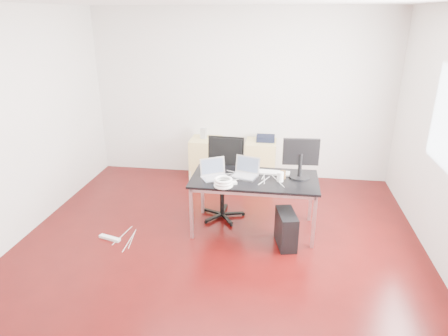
# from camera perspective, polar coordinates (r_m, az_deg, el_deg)

# --- Properties ---
(room_shell) EXTENTS (5.00, 5.00, 5.00)m
(room_shell) POSITION_cam_1_polar(r_m,az_deg,el_deg) (4.36, -0.58, 4.18)
(room_shell) COLOR #360606
(room_shell) RESTS_ON ground
(desk) EXTENTS (1.60, 0.80, 0.73)m
(desk) POSITION_cam_1_polar(r_m,az_deg,el_deg) (5.09, 4.35, -1.99)
(desk) COLOR black
(desk) RESTS_ON ground
(office_chair) EXTENTS (0.50, 0.52, 1.08)m
(office_chair) POSITION_cam_1_polar(r_m,az_deg,el_deg) (5.50, -0.08, -0.95)
(office_chair) COLOR black
(office_chair) RESTS_ON ground
(filing_cabinet_left) EXTENTS (0.50, 0.50, 0.70)m
(filing_cabinet_left) POSITION_cam_1_polar(r_m,az_deg,el_deg) (6.87, -2.60, 1.39)
(filing_cabinet_left) COLOR tan
(filing_cabinet_left) RESTS_ON ground
(filing_cabinet_right) EXTENTS (0.50, 0.50, 0.70)m
(filing_cabinet_right) POSITION_cam_1_polar(r_m,az_deg,el_deg) (6.76, 5.21, 0.99)
(filing_cabinet_right) COLOR tan
(filing_cabinet_right) RESTS_ON ground
(pc_tower) EXTENTS (0.29, 0.48, 0.44)m
(pc_tower) POSITION_cam_1_polar(r_m,az_deg,el_deg) (4.99, 8.85, -8.60)
(pc_tower) COLOR black
(pc_tower) RESTS_ON ground
(wastebasket) EXTENTS (0.25, 0.25, 0.28)m
(wastebasket) POSITION_cam_1_polar(r_m,az_deg,el_deg) (6.87, 2.23, -0.47)
(wastebasket) COLOR black
(wastebasket) RESTS_ON ground
(power_strip) EXTENTS (0.30, 0.14, 0.04)m
(power_strip) POSITION_cam_1_polar(r_m,az_deg,el_deg) (5.34, -16.00, -9.60)
(power_strip) COLOR white
(power_strip) RESTS_ON ground
(laptop_left) EXTENTS (0.41, 0.38, 0.23)m
(laptop_left) POSITION_cam_1_polar(r_m,az_deg,el_deg) (5.06, -1.42, -0.75)
(laptop_left) COLOR silver
(laptop_left) RESTS_ON desk
(laptop_right) EXTENTS (0.39, 0.34, 0.23)m
(laptop_right) POSITION_cam_1_polar(r_m,az_deg,el_deg) (5.12, 3.07, -0.50)
(laptop_right) COLOR silver
(laptop_right) RESTS_ON desk
(monitor) EXTENTS (0.45, 0.26, 0.51)m
(monitor) POSITION_cam_1_polar(r_m,az_deg,el_deg) (5.08, 10.89, 1.68)
(monitor) COLOR black
(monitor) RESTS_ON desk
(keyboard) EXTENTS (0.45, 0.17, 0.02)m
(keyboard) POSITION_cam_1_polar(r_m,az_deg,el_deg) (5.24, 6.98, -0.65)
(keyboard) COLOR white
(keyboard) RESTS_ON desk
(cup_white) EXTENTS (0.09, 0.09, 0.12)m
(cup_white) POSITION_cam_1_polar(r_m,az_deg,el_deg) (4.99, 8.03, -1.24)
(cup_white) COLOR white
(cup_white) RESTS_ON desk
(cup_brown) EXTENTS (0.09, 0.09, 0.10)m
(cup_brown) POSITION_cam_1_polar(r_m,az_deg,el_deg) (5.08, 8.39, -0.95)
(cup_brown) COLOR #51361B
(cup_brown) RESTS_ON desk
(cable_coil) EXTENTS (0.24, 0.24, 0.11)m
(cable_coil) POSITION_cam_1_polar(r_m,az_deg,el_deg) (4.79, -0.10, -2.08)
(cable_coil) COLOR white
(cable_coil) RESTS_ON desk
(power_adapter) EXTENTS (0.09, 0.09, 0.03)m
(power_adapter) POSITION_cam_1_polar(r_m,az_deg,el_deg) (4.89, 1.40, -2.10)
(power_adapter) COLOR white
(power_adapter) RESTS_ON desk
(speaker) EXTENTS (0.11, 0.10, 0.18)m
(speaker) POSITION_cam_1_polar(r_m,az_deg,el_deg) (6.76, -2.94, 4.97)
(speaker) COLOR #9E9E9E
(speaker) RESTS_ON filing_cabinet_left
(navy_garment) EXTENTS (0.30, 0.24, 0.09)m
(navy_garment) POSITION_cam_1_polar(r_m,az_deg,el_deg) (6.67, 5.96, 4.24)
(navy_garment) COLOR black
(navy_garment) RESTS_ON filing_cabinet_right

